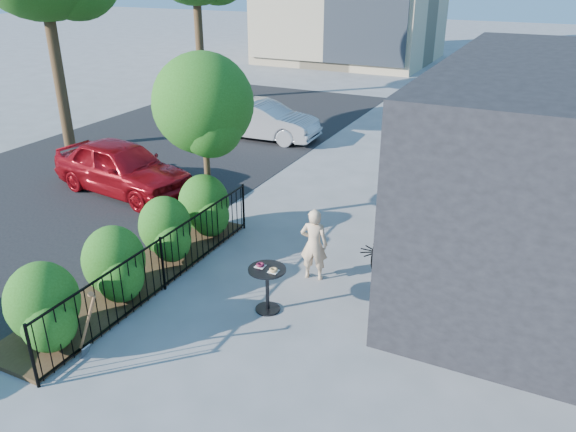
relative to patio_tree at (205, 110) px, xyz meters
The scene contains 11 objects.
ground 4.50m from the patio_tree, 50.96° to the right, with size 120.00×120.00×0.00m, color gray.
fence 3.61m from the patio_tree, 75.06° to the right, with size 0.05×6.05×1.10m.
planting_bed 3.88m from the patio_tree, 89.26° to the right, with size 1.30×6.00×0.08m, color #382616.
shrubs 3.37m from the patio_tree, 87.08° to the right, with size 1.10×5.60×1.24m.
patio_tree is the anchor object (origin of this frame).
street 5.51m from the patio_tree, behind, with size 9.00×30.00×0.01m, color black.
cafe_table 4.36m from the patio_tree, 41.88° to the right, with size 0.67×0.67×0.89m.
woman 3.87m from the patio_tree, 20.04° to the right, with size 0.53×0.35×1.46m, color beige.
shovel 5.49m from the patio_tree, 78.75° to the right, with size 0.51×0.17×1.30m.
car_red 3.99m from the patio_tree, 165.92° to the left, with size 1.66×4.13×1.41m, color maroon.
car_silver 7.64m from the patio_tree, 108.95° to the left, with size 1.40×4.01×1.32m, color #AFB0B4.
Camera 1 is at (4.59, -7.21, 5.64)m, focal length 35.00 mm.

